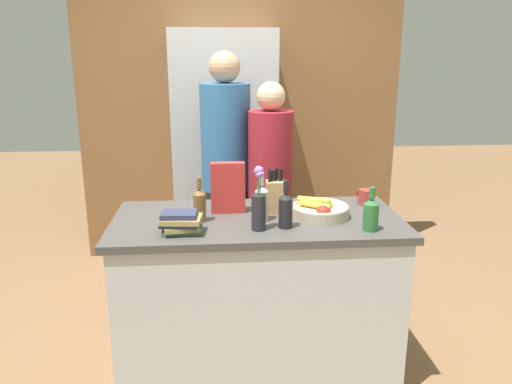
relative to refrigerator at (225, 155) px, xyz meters
name	(u,v)px	position (x,y,z in m)	size (l,w,h in m)	color
ground_plane	(257,366)	(0.15, -1.47, -0.98)	(14.00, 14.00, 0.00)	brown
kitchen_island	(257,295)	(0.15, -1.47, -0.52)	(1.57, 0.74, 0.93)	silver
back_wall_wood	(240,111)	(0.15, 0.36, 0.32)	(2.77, 0.12, 2.60)	brown
refrigerator	(225,155)	(0.00, 0.00, 0.00)	(0.81, 0.62, 1.97)	#B7B7BC
fruit_bowl	(320,210)	(0.49, -1.48, -0.02)	(0.31, 0.31, 0.11)	tan
knife_block	(275,196)	(0.26, -1.38, 0.04)	(0.10, 0.09, 0.26)	tan
flower_vase	(259,204)	(0.14, -1.66, 0.08)	(0.07, 0.07, 0.33)	#232328
cereal_box	(228,188)	(-0.01, -1.36, 0.08)	(0.19, 0.06, 0.29)	red
coffee_mug	(366,197)	(0.81, -1.27, -0.01)	(0.09, 0.12, 0.09)	#99332D
book_stack	(181,223)	(-0.25, -1.68, 0.00)	(0.21, 0.18, 0.11)	#3D6047
bottle_oil	(371,213)	(0.70, -1.71, 0.03)	(0.08, 0.08, 0.22)	#286633
bottle_vinegar	(286,209)	(0.28, -1.64, 0.04)	(0.07, 0.07, 0.25)	black
bottle_wine	(200,204)	(-0.16, -1.50, 0.04)	(0.07, 0.07, 0.24)	brown
bottle_water	(262,202)	(0.17, -1.52, 0.05)	(0.07, 0.07, 0.26)	#B2BCC1
person_at_sink	(226,167)	(0.00, -0.64, 0.04)	(0.34, 0.34, 1.81)	#383842
person_in_blue	(270,187)	(0.29, -0.80, -0.07)	(0.30, 0.30, 1.62)	#383842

